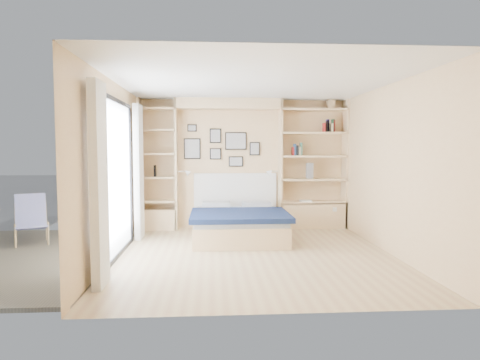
{
  "coord_description": "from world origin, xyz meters",
  "views": [
    {
      "loc": [
        -0.63,
        -6.13,
        1.56
      ],
      "look_at": [
        -0.16,
        0.9,
        1.03
      ],
      "focal_mm": 32.0,
      "sensor_mm": 36.0,
      "label": 1
    }
  ],
  "objects": [
    {
      "name": "bed",
      "position": [
        -0.16,
        1.21,
        0.27
      ],
      "size": [
        1.62,
        2.03,
        1.07
      ],
      "color": "beige",
      "rests_on": "ground"
    },
    {
      "name": "ground",
      "position": [
        0.0,
        0.0,
        0.0
      ],
      "size": [
        4.5,
        4.5,
        0.0
      ],
      "primitive_type": "plane",
      "color": "tan",
      "rests_on": "ground"
    },
    {
      "name": "room_shell",
      "position": [
        -0.39,
        1.52,
        1.08
      ],
      "size": [
        4.5,
        4.5,
        4.5
      ],
      "color": "#DCB882",
      "rests_on": "ground"
    },
    {
      "name": "photo_gallery",
      "position": [
        -0.45,
        2.22,
        1.6
      ],
      "size": [
        1.48,
        0.02,
        0.82
      ],
      "color": "black",
      "rests_on": "ground"
    },
    {
      "name": "deck",
      "position": [
        -3.6,
        0.0,
        0.0
      ],
      "size": [
        3.2,
        4.0,
        0.05
      ],
      "primitive_type": "cube",
      "color": "#746955",
      "rests_on": "ground"
    },
    {
      "name": "shelf_decor",
      "position": [
        1.22,
        2.07,
        1.72
      ],
      "size": [
        3.5,
        0.23,
        2.03
      ],
      "color": "#A51E1E",
      "rests_on": "ground"
    },
    {
      "name": "reading_lamps",
      "position": [
        -0.3,
        2.0,
        1.1
      ],
      "size": [
        1.92,
        0.12,
        0.15
      ],
      "color": "silver",
      "rests_on": "ground"
    },
    {
      "name": "deck_chair",
      "position": [
        -3.57,
        0.98,
        0.39
      ],
      "size": [
        0.77,
        0.94,
        0.82
      ],
      "rotation": [
        0.0,
        0.0,
        0.4
      ],
      "color": "tan",
      "rests_on": "ground"
    }
  ]
}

